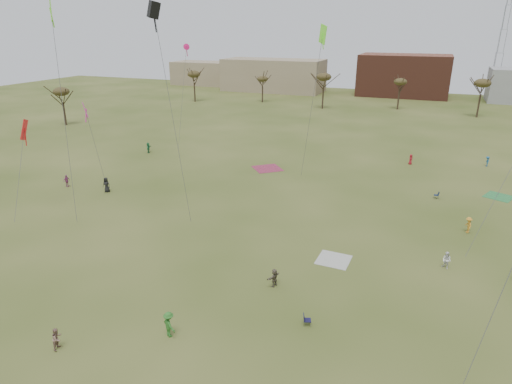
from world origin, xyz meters
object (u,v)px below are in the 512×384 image
at_px(camp_chair_right, 436,196).
at_px(radio_tower, 504,29).
at_px(flyer_near_center, 169,324).
at_px(camp_chair_center, 307,322).

bearing_deg(camp_chair_right, radio_tower, 163.62).
xyz_separation_m(flyer_near_center, camp_chair_right, (16.42, 33.73, -0.67)).
xyz_separation_m(camp_chair_center, radio_tower, (22.33, 122.62, 18.95)).
xyz_separation_m(camp_chair_right, radio_tower, (14.19, 93.41, 18.95)).
distance_m(camp_chair_center, radio_tower, 126.07).
bearing_deg(camp_chair_right, flyer_near_center, -33.70).
relative_size(flyer_near_center, camp_chair_right, 2.14).
xyz_separation_m(flyer_near_center, camp_chair_center, (8.28, 4.53, -0.67)).
height_order(camp_chair_center, camp_chair_right, same).
bearing_deg(radio_tower, camp_chair_center, -100.32).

